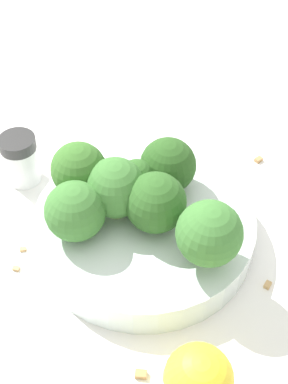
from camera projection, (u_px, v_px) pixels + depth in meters
ground_plane at (144, 238)px, 0.52m from camera, size 3.00×3.00×0.00m
bowl at (144, 227)px, 0.51m from camera, size 0.21×0.21×0.03m
broccoli_floret_0 at (156, 203)px, 0.47m from camera, size 0.06×0.06×0.06m
broccoli_floret_1 at (141, 178)px, 0.49m from camera, size 0.03×0.03×0.05m
broccoli_floret_2 at (209, 234)px, 0.44m from camera, size 0.06×0.06×0.07m
broccoli_floret_3 at (115, 188)px, 0.48m from camera, size 0.06×0.06×0.06m
broccoli_floret_4 at (75, 209)px, 0.47m from camera, size 0.05×0.05×0.06m
broccoli_floret_5 at (168, 166)px, 0.50m from camera, size 0.05×0.05×0.06m
broccoli_floret_6 at (79, 171)px, 0.49m from camera, size 0.05×0.05×0.06m
pepper_shaker at (21, 159)px, 0.56m from camera, size 0.04×0.04×0.06m
lemon_wedge at (198, 378)px, 0.39m from camera, size 0.05×0.05×0.05m
almond_crumb_0 at (23, 248)px, 0.51m from camera, size 0.01×0.01×0.01m
almond_crumb_1 at (259, 158)px, 0.59m from camera, size 0.01×0.01×0.01m
almond_crumb_2 at (15, 265)px, 0.49m from camera, size 0.01×0.01×0.01m
almond_crumb_3 at (141, 373)px, 0.42m from camera, size 0.01×0.01×0.01m
almond_crumb_4 at (268, 284)px, 0.48m from camera, size 0.01×0.01×0.01m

